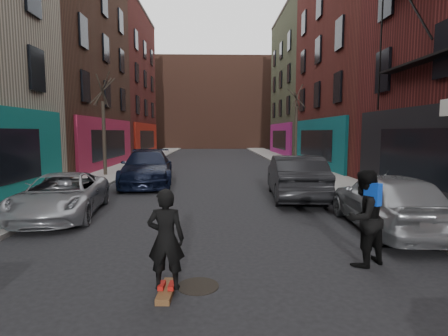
{
  "coord_description": "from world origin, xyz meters",
  "views": [
    {
      "loc": [
        0.07,
        -2.12,
        2.58
      ],
      "look_at": [
        0.34,
        7.32,
        1.6
      ],
      "focal_mm": 28.0,
      "sensor_mm": 36.0,
      "label": 1
    }
  ],
  "objects": [
    {
      "name": "skateboard",
      "position": [
        -0.69,
        3.24,
        0.05
      ],
      "size": [
        0.26,
        0.81,
        0.1
      ],
      "primitive_type": "cube",
      "rotation": [
        0.0,
        0.0,
        -0.04
      ],
      "color": "brown",
      "rests_on": "ground"
    },
    {
      "name": "skateboarder",
      "position": [
        -0.69,
        3.24,
        0.9
      ],
      "size": [
        0.6,
        0.41,
        1.61
      ],
      "primitive_type": "imported",
      "rotation": [
        0.0,
        0.0,
        3.1
      ],
      "color": "black",
      "rests_on": "skateboard"
    },
    {
      "name": "tree_left_far",
      "position": [
        -6.2,
        18.0,
        3.38
      ],
      "size": [
        2.0,
        2.0,
        6.5
      ],
      "primitive_type": null,
      "color": "black",
      "rests_on": "sidewalk_left"
    },
    {
      "name": "parked_right_far",
      "position": [
        4.6,
        6.72,
        0.79
      ],
      "size": [
        2.19,
        4.76,
        1.58
      ],
      "primitive_type": "imported",
      "rotation": [
        0.0,
        0.0,
        3.07
      ],
      "color": "gray",
      "rests_on": "ground"
    },
    {
      "name": "manhole",
      "position": [
        -0.21,
        3.5,
        0.01
      ],
      "size": [
        0.92,
        0.92,
        0.01
      ],
      "primitive_type": "cylinder",
      "rotation": [
        0.0,
        0.0,
        -0.4
      ],
      "color": "black",
      "rests_on": "ground"
    },
    {
      "name": "parked_right_end",
      "position": [
        3.2,
        11.18,
        0.84
      ],
      "size": [
        2.19,
        5.24,
        1.69
      ],
      "primitive_type": "imported",
      "rotation": [
        0.0,
        0.0,
        3.06
      ],
      "color": "black",
      "rests_on": "ground"
    },
    {
      "name": "pedestrian",
      "position": [
        2.94,
        4.38,
        0.94
      ],
      "size": [
        1.13,
        1.05,
        1.86
      ],
      "rotation": [
        0.0,
        0.0,
        3.64
      ],
      "color": "black",
      "rests_on": "ground"
    },
    {
      "name": "parked_left_end",
      "position": [
        -3.2,
        14.94,
        0.84
      ],
      "size": [
        2.98,
        6.0,
        1.68
      ],
      "primitive_type": "imported",
      "rotation": [
        0.0,
        0.0,
        0.11
      ],
      "color": "black",
      "rests_on": "ground"
    },
    {
      "name": "tree_right_far",
      "position": [
        6.2,
        24.0,
        3.53
      ],
      "size": [
        2.0,
        2.0,
        6.8
      ],
      "primitive_type": null,
      "color": "black",
      "rests_on": "sidewalk_right"
    },
    {
      "name": "building_far",
      "position": [
        0.0,
        56.0,
        7.0
      ],
      "size": [
        40.0,
        10.0,
        14.0
      ],
      "primitive_type": "cube",
      "color": "#47281E",
      "rests_on": "ground"
    },
    {
      "name": "parked_left_far",
      "position": [
        -4.6,
        8.54,
        0.65
      ],
      "size": [
        2.75,
        4.93,
        1.31
      ],
      "primitive_type": "imported",
      "rotation": [
        0.0,
        0.0,
        0.13
      ],
      "color": "#95969D",
      "rests_on": "ground"
    },
    {
      "name": "sidewalk_left",
      "position": [
        -6.25,
        30.0,
        0.07
      ],
      "size": [
        2.5,
        84.0,
        0.13
      ],
      "primitive_type": "cube",
      "color": "gray",
      "rests_on": "ground"
    },
    {
      "name": "sidewalk_right",
      "position": [
        6.25,
        30.0,
        0.07
      ],
      "size": [
        2.5,
        84.0,
        0.13
      ],
      "primitive_type": "cube",
      "color": "gray",
      "rests_on": "ground"
    }
  ]
}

